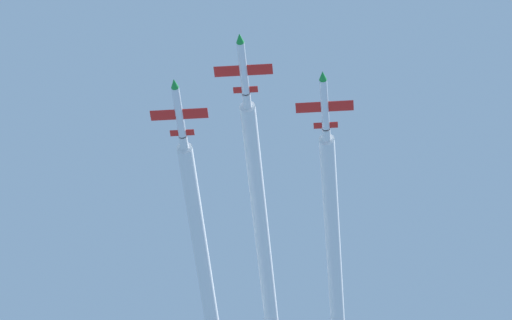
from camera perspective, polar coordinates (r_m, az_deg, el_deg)
jet_lead at (r=227.83m, az=-0.47°, el=3.36°), size 8.34×12.14×2.92m
jet_left_wingman at (r=231.08m, az=2.43°, el=2.06°), size 8.34×12.14×2.92m
jet_right_wingman at (r=231.57m, az=-2.76°, el=1.79°), size 8.34×12.14×2.92m
smoke_trail_lead at (r=258.49m, az=0.27°, el=-3.18°), size 2.36×71.76×2.36m
smoke_trail_left_wingman at (r=257.54m, az=2.77°, el=-3.39°), size 2.36×59.35×2.36m
smoke_trail_right_wingman at (r=260.42m, az=-1.83°, el=-4.07°), size 2.36×65.79×2.36m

